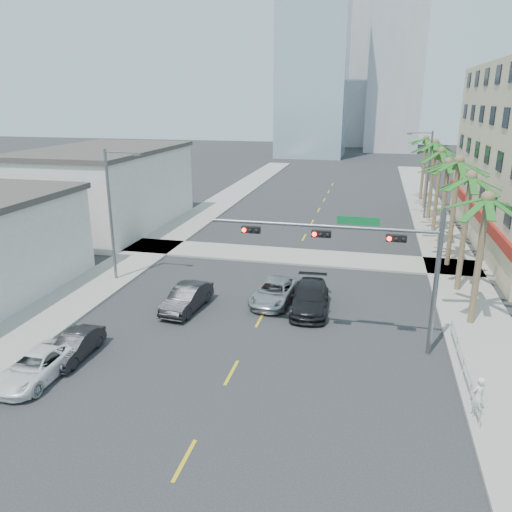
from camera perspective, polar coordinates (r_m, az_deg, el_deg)
The scene contains 26 objects.
ground at distance 20.50m, azimuth -6.05°, elevation -18.70°, with size 260.00×260.00×0.00m, color #262628.
sidewalk_right at distance 38.01m, azimuth 21.97°, elevation -2.17°, with size 4.00×120.00×0.15m, color gray.
sidewalk_left at distance 41.49m, azimuth -12.74°, elevation 0.31°, with size 4.00×120.00×0.15m, color gray.
sidewalk_cross at distance 39.81m, azimuth 4.30°, elevation -0.03°, with size 80.00×4.00×0.15m, color gray.
building_left_far at distance 51.02m, azimuth -16.79°, elevation 7.27°, with size 11.00×18.00×7.20m, color beige.
tower_far_left at distance 112.00m, azimuth 6.67°, elevation 23.60°, with size 14.00×14.00×48.00m, color #99B2C6.
tower_far_right at distance 126.82m, azimuth 16.12°, elevation 25.10°, with size 12.00×12.00×60.00m, color #ADADB2.
tower_far_center at distance 141.06m, azimuth 10.34°, elevation 20.97°, with size 16.00×16.00×42.00m, color #ADADB2.
traffic_signal_mast at distance 24.50m, azimuth 12.74°, elevation 0.45°, with size 11.12×0.54×7.20m.
palm_tree_0 at distance 28.57m, azimuth 24.95°, elevation 5.84°, with size 4.80×4.80×7.80m.
palm_tree_1 at distance 33.56m, azimuth 23.38°, elevation 8.17°, with size 4.80×4.80×8.16m.
palm_tree_2 at distance 38.60m, azimuth 22.20°, elevation 9.90°, with size 4.80×4.80×8.52m.
palm_tree_3 at distance 43.80m, azimuth 21.14°, elevation 9.87°, with size 4.80×4.80×7.80m.
palm_tree_4 at distance 48.89m, azimuth 20.43°, elevation 11.05°, with size 4.80×4.80×8.16m.
palm_tree_5 at distance 54.00m, azimuth 19.86°, elevation 12.00°, with size 4.80×4.80×8.52m.
palm_tree_6 at distance 59.22m, azimuth 19.27°, elevation 11.79°, with size 4.80×4.80×7.80m.
palm_tree_7 at distance 64.35m, azimuth 18.88°, elevation 12.53°, with size 4.80×4.80×8.16m.
streetlight_left at distance 34.66m, azimuth -16.06°, elevation 5.19°, with size 2.55×0.25×9.00m.
streetlight_right at distance 54.23m, azimuth 18.92°, elevation 9.21°, with size 2.55×0.25×9.00m.
guardrail at distance 24.78m, azimuth 22.63°, elevation -11.36°, with size 0.08×8.08×1.00m.
car_parked_mid at distance 26.12m, azimuth -20.01°, elevation -9.63°, with size 1.32×3.79×1.25m, color black.
car_parked_far at distance 24.93m, azimuth -23.83°, elevation -11.46°, with size 2.08×4.51×1.25m, color white.
car_lane_left at distance 30.08m, azimuth -7.91°, elevation -4.78°, with size 1.56×4.47×1.47m, color black.
car_lane_center at distance 30.89m, azimuth 2.15°, elevation -4.12°, with size 2.24×4.87×1.35m, color #AFB0B4.
car_lane_right at distance 29.94m, azimuth 6.18°, elevation -4.76°, with size 2.14×5.27×1.53m, color black.
pedestrian at distance 21.96m, azimuth 24.02°, elevation -14.47°, with size 0.62×0.41×1.71m, color silver.
Camera 1 is at (5.75, -15.51, 12.11)m, focal length 35.00 mm.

